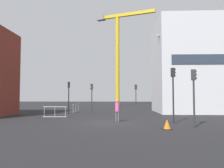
# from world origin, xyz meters

# --- Properties ---
(ground) EXTENTS (160.00, 160.00, 0.00)m
(ground) POSITION_xyz_m (0.00, 0.00, 0.00)
(ground) COLOR black
(office_block) EXTENTS (13.41, 8.97, 11.73)m
(office_block) POSITION_xyz_m (12.30, 12.48, 5.87)
(office_block) COLOR silver
(office_block) RESTS_ON ground
(construction_crane) EXTENTS (13.57, 5.62, 21.63)m
(construction_crane) POSITION_xyz_m (0.38, 35.40, 14.06)
(construction_crane) COLOR gold
(construction_crane) RESTS_ON ground
(streetlamp_tall) EXTENTS (0.81, 1.40, 9.32)m
(streetlamp_tall) POSITION_xyz_m (5.76, 10.15, 5.30)
(streetlamp_tall) COLOR #2D2D30
(streetlamp_tall) RESTS_ON ground
(traffic_light_far) EXTENTS (0.38, 0.26, 4.22)m
(traffic_light_far) POSITION_xyz_m (5.01, 0.06, 2.82)
(traffic_light_far) COLOR #232326
(traffic_light_far) RESTS_ON ground
(traffic_light_median) EXTENTS (0.39, 0.33, 3.77)m
(traffic_light_median) POSITION_xyz_m (3.15, 15.67, 2.55)
(traffic_light_median) COLOR #2D2D30
(traffic_light_median) RESTS_ON ground
(traffic_light_crosswalk) EXTENTS (0.38, 0.28, 3.78)m
(traffic_light_crosswalk) POSITION_xyz_m (5.78, -2.49, 2.55)
(traffic_light_crosswalk) COLOR #2D2D30
(traffic_light_crosswalk) RESTS_ON ground
(traffic_light_island) EXTENTS (0.39, 0.28, 3.60)m
(traffic_light_island) POSITION_xyz_m (-2.61, 10.53, 2.44)
(traffic_light_island) COLOR #2D2D30
(traffic_light_island) RESTS_ON ground
(traffic_light_near) EXTENTS (0.31, 0.39, 3.78)m
(traffic_light_near) POSITION_xyz_m (-5.23, 9.44, 2.55)
(traffic_light_near) COLOR black
(traffic_light_near) RESTS_ON ground
(pedestrian_walking) EXTENTS (0.34, 0.34, 1.73)m
(pedestrian_walking) POSITION_xyz_m (0.71, 0.78, 1.01)
(pedestrian_walking) COLOR #4C4C51
(pedestrian_walking) RESTS_ON ground
(safety_barrier_rear) EXTENTS (0.37, 2.21, 1.08)m
(safety_barrier_rear) POSITION_xyz_m (-4.85, 11.86, 0.56)
(safety_barrier_rear) COLOR #B2B5BA
(safety_barrier_rear) RESTS_ON ground
(safety_barrier_front) EXTENTS (2.26, 0.07, 1.08)m
(safety_barrier_front) POSITION_xyz_m (-5.30, 4.02, 0.56)
(safety_barrier_front) COLOR #B2B5BA
(safety_barrier_front) RESTS_ON ground
(traffic_cone_on_verge) EXTENTS (0.61, 0.61, 0.61)m
(traffic_cone_on_verge) POSITION_xyz_m (3.83, -3.37, 0.28)
(traffic_cone_on_verge) COLOR black
(traffic_cone_on_verge) RESTS_ON ground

